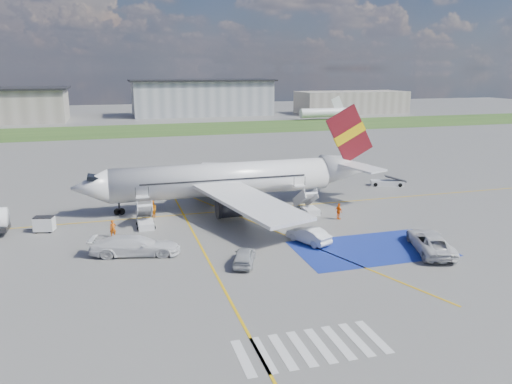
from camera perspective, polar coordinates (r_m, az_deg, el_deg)
ground at (r=47.35m, az=-0.10°, el=-6.08°), size 400.00×400.00×0.00m
grass_strip at (r=139.21m, az=-11.27°, el=6.98°), size 400.00×30.00×0.01m
taxiway_line_main at (r=58.40m, az=-3.42°, el=-2.20°), size 120.00×0.20×0.01m
taxiway_line_cross at (r=37.25m, az=-3.21°, el=-11.87°), size 0.20×60.00×0.01m
taxiway_line_diag at (r=58.40m, az=-3.42°, el=-2.20°), size 20.71×56.45×0.01m
staging_box at (r=47.61m, az=13.00°, el=-6.33°), size 14.00×8.00×0.01m
crosswalk at (r=31.42m, az=6.30°, el=-17.20°), size 9.00×4.00×0.01m
terminal_centre at (r=180.93m, az=-6.18°, el=10.62°), size 48.00×18.00×12.00m
terminal_east at (r=192.21m, az=10.84°, el=10.05°), size 40.00×16.00×8.00m
airliner at (r=59.79m, az=-2.50°, el=1.54°), size 36.81×32.95×11.92m
airstairs_fwd at (r=53.79m, az=-12.54°, el=-3.25°), size 1.90×5.20×3.60m
airstairs_aft at (r=57.86m, az=6.04°, el=-1.77°), size 1.90×5.20×3.60m
gpu_cart at (r=55.24m, az=-23.04°, el=-3.48°), size 2.17×1.66×1.62m
belt_loader at (r=73.30m, az=14.79°, el=0.98°), size 5.04×3.18×1.46m
car_silver_a at (r=42.65m, az=-1.34°, el=-7.35°), size 3.14×4.58×1.45m
car_silver_b at (r=47.96m, az=6.02°, el=-4.92°), size 3.42×4.92×1.54m
van_white_a at (r=48.29m, az=19.31°, el=-5.06°), size 4.62×6.67×2.28m
van_white_b at (r=45.89m, az=-13.67°, el=-5.62°), size 6.32×3.65×2.33m
crew_fwd at (r=51.23m, az=-16.03°, el=-4.05°), size 0.68×0.49×1.74m
crew_nose at (r=56.84m, az=-11.70°, el=-1.92°), size 1.06×1.15×1.92m
crew_aft at (r=55.75m, az=9.44°, el=-2.18°), size 0.70×1.15×1.83m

